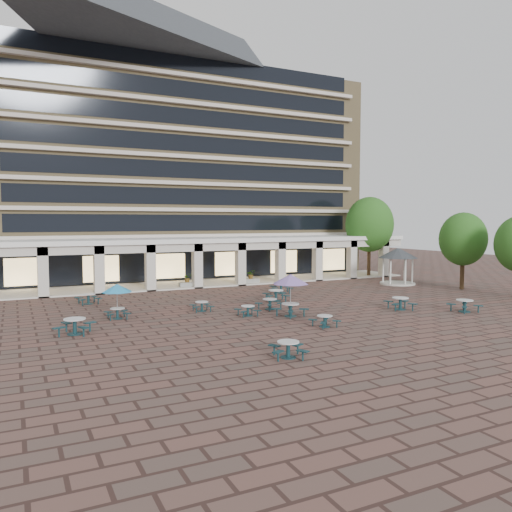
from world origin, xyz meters
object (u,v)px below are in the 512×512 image
at_px(picnic_table_0, 75,325).
at_px(planter_right, 251,278).
at_px(picnic_table_1, 288,348).
at_px(picnic_table_2, 325,320).
at_px(planter_left, 187,282).
at_px(gazebo, 398,257).

bearing_deg(picnic_table_0, planter_right, 62.78).
bearing_deg(picnic_table_1, planter_right, 87.38).
height_order(picnic_table_2, planter_right, planter_right).
relative_size(picnic_table_1, picnic_table_2, 1.28).
bearing_deg(planter_left, picnic_table_0, -126.50).
xyz_separation_m(picnic_table_2, gazebo, (16.93, 13.01, 2.18)).
bearing_deg(planter_left, gazebo, -18.50).
height_order(picnic_table_2, planter_left, planter_left).
xyz_separation_m(picnic_table_1, planter_left, (3.25, 23.90, 0.10)).
distance_m(picnic_table_2, planter_right, 19.79).
xyz_separation_m(picnic_table_0, gazebo, (29.82, 8.78, 2.07)).
bearing_deg(picnic_table_1, planter_left, 101.42).
distance_m(picnic_table_1, picnic_table_2, 6.82).
bearing_deg(picnic_table_0, picnic_table_2, 3.84).
bearing_deg(planter_right, gazebo, -26.78).
bearing_deg(planter_right, picnic_table_2, -103.27).
xyz_separation_m(picnic_table_0, planter_right, (17.43, 15.04, 0.07)).
bearing_deg(picnic_table_0, gazebo, 38.41).
relative_size(picnic_table_2, gazebo, 0.42).
distance_m(gazebo, planter_left, 19.81).
relative_size(picnic_table_2, planter_right, 1.02).
bearing_deg(picnic_table_2, gazebo, 34.46).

